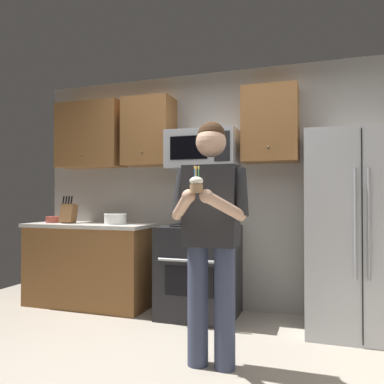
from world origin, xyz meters
name	(u,v)px	position (x,y,z in m)	size (l,w,h in m)	color
ground_plane	(160,376)	(0.00, 0.00, 0.00)	(6.00, 6.00, 0.00)	#9E9384
wall_back	(223,190)	(0.00, 1.75, 1.30)	(4.40, 0.10, 2.60)	gray
oven_range	(199,271)	(-0.15, 1.36, 0.46)	(0.76, 0.70, 0.93)	black
microwave	(203,150)	(-0.15, 1.48, 1.72)	(0.74, 0.41, 0.40)	#9EA0A5
refrigerator	(358,232)	(1.35, 1.32, 0.90)	(0.90, 0.75, 1.80)	#B7BABF
cabinet_row_upper	(155,132)	(-0.72, 1.53, 1.95)	(2.78, 0.36, 0.76)	brown
counter_left	(91,264)	(-1.45, 1.38, 0.46)	(1.44, 0.66, 0.92)	brown
knife_block	(68,213)	(-1.72, 1.33, 1.03)	(0.16, 0.15, 0.32)	brown
bowl_large_white	(115,218)	(-1.13, 1.36, 0.98)	(0.25, 0.25, 0.12)	white
bowl_small_colored	(52,219)	(-1.96, 1.35, 0.96)	(0.16, 0.16, 0.07)	#B24C3F
person	(211,227)	(0.29, 0.24, 1.00)	(0.60, 0.48, 1.76)	#383F59
cupcake	(196,184)	(0.29, -0.09, 1.29)	(0.09, 0.09, 0.17)	#A87F56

